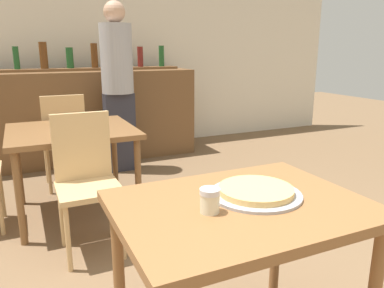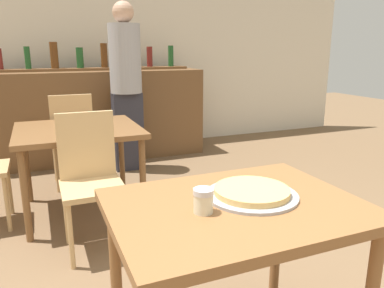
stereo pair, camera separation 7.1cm
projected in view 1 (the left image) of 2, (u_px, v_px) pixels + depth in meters
The scene contains 10 objects.
wall_back at pixel (77, 44), 4.79m from camera, with size 8.00×0.05×2.80m.
dining_table_near at pixel (240, 226), 1.47m from camera, with size 0.96×0.72×0.77m.
dining_table_far at pixel (72, 138), 3.00m from camera, with size 0.96×0.90×0.72m.
bar_counter at pixel (88, 116), 4.56m from camera, with size 2.60×0.56×1.08m.
bar_back_shelf at pixel (83, 64), 4.53m from camera, with size 2.39×0.24×0.33m.
chair_far_side_front at pixel (86, 174), 2.48m from camera, with size 0.40×0.40×0.93m.
chair_far_side_back at pixel (64, 136), 3.57m from camera, with size 0.40×0.40×0.93m.
pizza_tray at pixel (256, 192), 1.50m from camera, with size 0.37×0.37×0.04m.
cheese_shaker at pixel (210, 200), 1.34m from camera, with size 0.07×0.07×0.09m.
person_standing at pixel (118, 81), 4.04m from camera, with size 0.34×0.34×1.82m.
Camera 1 is at (-0.73, -1.14, 1.34)m, focal length 35.00 mm.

